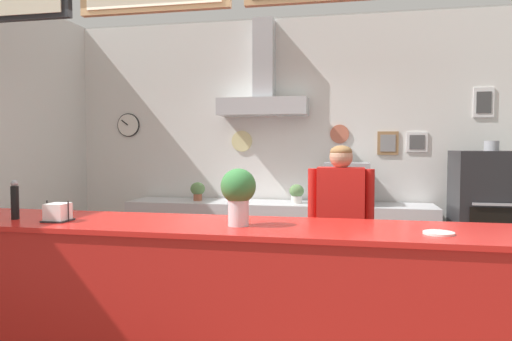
{
  "coord_description": "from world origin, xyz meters",
  "views": [
    {
      "loc": [
        0.74,
        -3.08,
        1.53
      ],
      "look_at": [
        -0.05,
        0.78,
        1.33
      ],
      "focal_mm": 32.79,
      "sensor_mm": 36.0,
      "label": 1
    }
  ],
  "objects_px": {
    "espresso_machine": "(347,184)",
    "pepper_grinder": "(15,200)",
    "potted_thyme": "(297,193)",
    "basil_vase": "(238,193)",
    "potted_sage": "(198,190)",
    "napkin_holder": "(58,213)",
    "condiment_plate": "(439,233)",
    "pizza_oven": "(490,225)",
    "shop_worker": "(340,230)"
  },
  "relations": [
    {
      "from": "napkin_holder",
      "to": "condiment_plate",
      "type": "height_order",
      "value": "napkin_holder"
    },
    {
      "from": "pizza_oven",
      "to": "pepper_grinder",
      "type": "height_order",
      "value": "pizza_oven"
    },
    {
      "from": "napkin_holder",
      "to": "basil_vase",
      "type": "height_order",
      "value": "basil_vase"
    },
    {
      "from": "pizza_oven",
      "to": "basil_vase",
      "type": "bearing_deg",
      "value": -130.12
    },
    {
      "from": "potted_sage",
      "to": "pepper_grinder",
      "type": "relative_size",
      "value": 0.87
    },
    {
      "from": "pepper_grinder",
      "to": "condiment_plate",
      "type": "bearing_deg",
      "value": 0.07
    },
    {
      "from": "condiment_plate",
      "to": "espresso_machine",
      "type": "bearing_deg",
      "value": 100.7
    },
    {
      "from": "espresso_machine",
      "to": "condiment_plate",
      "type": "bearing_deg",
      "value": -79.3
    },
    {
      "from": "condiment_plate",
      "to": "pepper_grinder",
      "type": "bearing_deg",
      "value": -179.93
    },
    {
      "from": "pizza_oven",
      "to": "potted_sage",
      "type": "bearing_deg",
      "value": 175.1
    },
    {
      "from": "potted_sage",
      "to": "basil_vase",
      "type": "relative_size",
      "value": 0.65
    },
    {
      "from": "shop_worker",
      "to": "potted_sage",
      "type": "relative_size",
      "value": 7.06
    },
    {
      "from": "potted_sage",
      "to": "pepper_grinder",
      "type": "height_order",
      "value": "pepper_grinder"
    },
    {
      "from": "espresso_machine",
      "to": "napkin_holder",
      "type": "distance_m",
      "value": 3.2
    },
    {
      "from": "potted_thyme",
      "to": "pepper_grinder",
      "type": "distance_m",
      "value": 3.07
    },
    {
      "from": "potted_thyme",
      "to": "pizza_oven",
      "type": "bearing_deg",
      "value": -7.0
    },
    {
      "from": "pepper_grinder",
      "to": "espresso_machine",
      "type": "bearing_deg",
      "value": 52.46
    },
    {
      "from": "pizza_oven",
      "to": "basil_vase",
      "type": "distance_m",
      "value": 3.16
    },
    {
      "from": "shop_worker",
      "to": "espresso_machine",
      "type": "bearing_deg",
      "value": -91.38
    },
    {
      "from": "pizza_oven",
      "to": "condiment_plate",
      "type": "xyz_separation_m",
      "value": [
        -0.91,
        -2.43,
        0.33
      ]
    },
    {
      "from": "espresso_machine",
      "to": "pepper_grinder",
      "type": "bearing_deg",
      "value": -127.54
    },
    {
      "from": "napkin_holder",
      "to": "basil_vase",
      "type": "bearing_deg",
      "value": 3.14
    },
    {
      "from": "napkin_holder",
      "to": "condiment_plate",
      "type": "distance_m",
      "value": 2.24
    },
    {
      "from": "potted_thyme",
      "to": "basil_vase",
      "type": "bearing_deg",
      "value": -90.88
    },
    {
      "from": "potted_thyme",
      "to": "basil_vase",
      "type": "distance_m",
      "value": 2.64
    },
    {
      "from": "pizza_oven",
      "to": "napkin_holder",
      "type": "distance_m",
      "value": 4.01
    },
    {
      "from": "condiment_plate",
      "to": "shop_worker",
      "type": "bearing_deg",
      "value": 112.02
    },
    {
      "from": "pizza_oven",
      "to": "condiment_plate",
      "type": "distance_m",
      "value": 2.61
    },
    {
      "from": "pepper_grinder",
      "to": "basil_vase",
      "type": "xyz_separation_m",
      "value": [
        1.45,
        0.05,
        0.07
      ]
    },
    {
      "from": "potted_thyme",
      "to": "pepper_grinder",
      "type": "relative_size",
      "value": 0.86
    },
    {
      "from": "espresso_machine",
      "to": "basil_vase",
      "type": "distance_m",
      "value": 2.69
    },
    {
      "from": "pepper_grinder",
      "to": "basil_vase",
      "type": "distance_m",
      "value": 1.46
    },
    {
      "from": "shop_worker",
      "to": "espresso_machine",
      "type": "xyz_separation_m",
      "value": [
        0.04,
        1.33,
        0.28
      ]
    },
    {
      "from": "napkin_holder",
      "to": "basil_vase",
      "type": "distance_m",
      "value": 1.15
    },
    {
      "from": "shop_worker",
      "to": "espresso_machine",
      "type": "distance_m",
      "value": 1.36
    },
    {
      "from": "pizza_oven",
      "to": "potted_sage",
      "type": "height_order",
      "value": "pizza_oven"
    },
    {
      "from": "pizza_oven",
      "to": "espresso_machine",
      "type": "relative_size",
      "value": 3.16
    },
    {
      "from": "potted_sage",
      "to": "basil_vase",
      "type": "height_order",
      "value": "basil_vase"
    },
    {
      "from": "espresso_machine",
      "to": "pepper_grinder",
      "type": "xyz_separation_m",
      "value": [
        -2.05,
        -2.67,
        0.08
      ]
    },
    {
      "from": "pizza_oven",
      "to": "pepper_grinder",
      "type": "xyz_separation_m",
      "value": [
        -3.46,
        -2.43,
        0.45
      ]
    },
    {
      "from": "potted_thyme",
      "to": "pepper_grinder",
      "type": "bearing_deg",
      "value": -119.19
    },
    {
      "from": "pizza_oven",
      "to": "potted_thyme",
      "type": "distance_m",
      "value": 2.0
    },
    {
      "from": "potted_thyme",
      "to": "basil_vase",
      "type": "relative_size",
      "value": 0.64
    },
    {
      "from": "potted_sage",
      "to": "espresso_machine",
      "type": "bearing_deg",
      "value": -1.1
    },
    {
      "from": "shop_worker",
      "to": "potted_thyme",
      "type": "xyz_separation_m",
      "value": [
        -0.52,
        1.33,
        0.17
      ]
    },
    {
      "from": "pepper_grinder",
      "to": "condiment_plate",
      "type": "distance_m",
      "value": 2.56
    },
    {
      "from": "espresso_machine",
      "to": "potted_sage",
      "type": "bearing_deg",
      "value": 178.9
    },
    {
      "from": "condiment_plate",
      "to": "napkin_holder",
      "type": "bearing_deg",
      "value": -179.47
    },
    {
      "from": "pepper_grinder",
      "to": "basil_vase",
      "type": "bearing_deg",
      "value": 1.78
    },
    {
      "from": "potted_sage",
      "to": "napkin_holder",
      "type": "relative_size",
      "value": 1.41
    }
  ]
}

